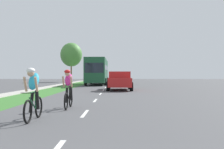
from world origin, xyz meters
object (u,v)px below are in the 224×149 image
at_px(cyclist_lead, 33,94).
at_px(bus_dark_green, 98,70).
at_px(pickup_red, 119,81).
at_px(cyclist_trailing, 68,89).
at_px(street_tree_far, 71,55).

xyz_separation_m(cyclist_lead, bus_dark_green, (-0.08, 28.55, 1.17)).
bearing_deg(pickup_red, cyclist_trailing, -100.15).
bearing_deg(street_tree_far, cyclist_trailing, -80.41).
distance_m(cyclist_lead, cyclist_trailing, 2.83).
bearing_deg(cyclist_trailing, pickup_red, 79.85).
height_order(cyclist_lead, street_tree_far, street_tree_far).
bearing_deg(street_tree_far, bus_dark_green, -64.65).
height_order(pickup_red, street_tree_far, street_tree_far).
xyz_separation_m(cyclist_lead, pickup_red, (2.80, 15.37, 0.02)).
bearing_deg(cyclist_lead, bus_dark_green, 90.16).
distance_m(cyclist_lead, street_tree_far, 41.42).
relative_size(pickup_red, street_tree_far, 0.70).
bearing_deg(cyclist_lead, cyclist_trailing, 78.78).
distance_m(cyclist_trailing, street_tree_far, 38.78).
relative_size(cyclist_lead, cyclist_trailing, 1.00).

